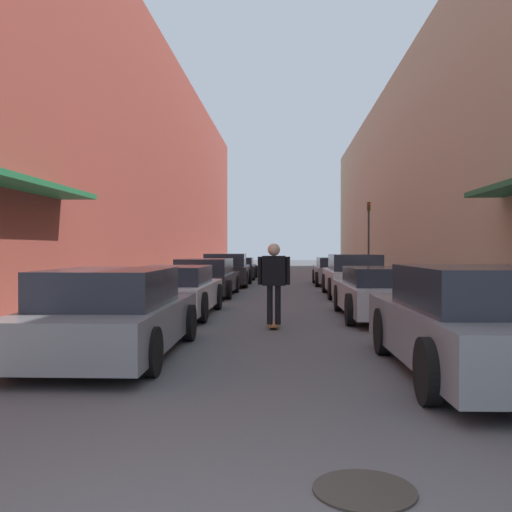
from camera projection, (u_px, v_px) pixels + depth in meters
name	position (u px, v px, depth m)	size (l,w,h in m)	color
ground	(281.00, 289.00, 22.99)	(113.24, 113.24, 0.00)	#515154
curb_strip_left	(192.00, 280.00, 28.36)	(1.80, 51.47, 0.12)	gray
curb_strip_right	(372.00, 281.00, 27.90)	(1.80, 51.47, 0.12)	gray
building_row_left	(135.00, 168.00, 28.44)	(4.90, 51.47, 11.26)	brown
building_row_right	(433.00, 179.00, 27.67)	(4.90, 51.47, 10.02)	tan
parked_car_left_0	(112.00, 314.00, 8.63)	(2.02, 4.59, 1.33)	gray
parked_car_left_1	(175.00, 291.00, 13.87)	(1.94, 4.53, 1.21)	silver
parked_car_left_2	(206.00, 278.00, 19.65)	(2.05, 4.65, 1.28)	#232326
parked_car_left_3	(226.00, 270.00, 24.87)	(2.06, 4.56, 1.41)	#232326
parked_car_left_4	(237.00, 268.00, 30.39)	(2.02, 4.24, 1.15)	#232326
parked_car_right_0	(473.00, 324.00, 7.25)	(1.98, 4.66, 1.41)	gray
parked_car_right_1	(384.00, 293.00, 13.33)	(2.03, 4.55, 1.20)	#B7B7BC
parked_car_right_2	(354.00, 276.00, 19.42)	(1.94, 4.74, 1.43)	silver
parked_car_right_3	(335.00, 271.00, 25.44)	(1.89, 4.26, 1.23)	gray
skateboarder	(274.00, 276.00, 11.71)	(0.67, 0.78, 1.74)	brown
manhole_cover	(364.00, 490.00, 3.83)	(0.70, 0.70, 0.02)	#332D28
traffic_light	(369.00, 232.00, 29.16)	(0.16, 0.22, 3.88)	#2D2D2D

